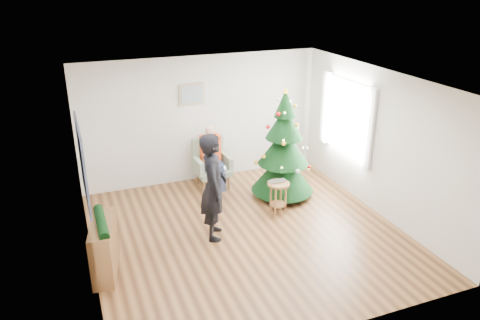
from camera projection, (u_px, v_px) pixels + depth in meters
name	position (u px, v px, depth m)	size (l,w,h in m)	color
floor	(247.00, 234.00, 7.89)	(5.00, 5.00, 0.00)	brown
ceiling	(248.00, 81.00, 6.92)	(5.00, 5.00, 0.00)	white
wall_back	(202.00, 119.00, 9.56)	(5.00, 5.00, 0.00)	silver
wall_front	(332.00, 241.00, 5.24)	(5.00, 5.00, 0.00)	silver
wall_left	(83.00, 187.00, 6.56)	(5.00, 5.00, 0.00)	silver
wall_right	(379.00, 143.00, 8.24)	(5.00, 5.00, 0.00)	silver
window_panel	(347.00, 117.00, 9.02)	(0.04, 1.30, 1.40)	white
curtains	(345.00, 117.00, 9.01)	(0.05, 1.75, 1.50)	white
christmas_tree	(284.00, 148.00, 8.89)	(1.21, 1.21, 2.19)	#3F2816
stool	(278.00, 198.00, 8.45)	(0.40, 0.40, 0.60)	brown
laptop	(279.00, 182.00, 8.33)	(0.33, 0.21, 0.03)	silver
armchair	(212.00, 169.00, 9.55)	(0.73, 0.66, 0.97)	gray
seated_person	(212.00, 157.00, 9.40)	(0.40, 0.57, 1.27)	navy
standing_man	(213.00, 187.00, 7.50)	(0.66, 0.43, 1.80)	black
game_controller	(225.00, 169.00, 7.43)	(0.04, 0.13, 0.04)	white
console	(104.00, 248.00, 6.76)	(0.30, 1.00, 0.80)	brown
garland	(101.00, 222.00, 6.60)	(0.14, 0.14, 0.90)	black
tapestry	(82.00, 163.00, 6.74)	(0.03, 1.50, 1.15)	black
framed_picture	(192.00, 94.00, 9.26)	(0.52, 0.05, 0.42)	tan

